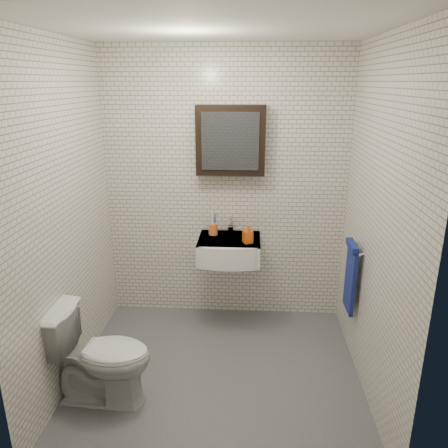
% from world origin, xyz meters
% --- Properties ---
extents(ground, '(2.20, 2.00, 0.01)m').
position_xyz_m(ground, '(0.00, 0.00, 0.01)').
color(ground, '#53565B').
rests_on(ground, ground).
extents(room_shell, '(2.22, 2.02, 2.51)m').
position_xyz_m(room_shell, '(0.00, 0.00, 1.47)').
color(room_shell, silver).
rests_on(room_shell, ground).
extents(washbasin, '(0.55, 0.50, 0.20)m').
position_xyz_m(washbasin, '(0.05, 0.73, 0.76)').
color(washbasin, white).
rests_on(washbasin, room_shell).
extents(faucet, '(0.06, 0.20, 0.15)m').
position_xyz_m(faucet, '(0.05, 0.93, 0.92)').
color(faucet, silver).
rests_on(faucet, washbasin).
extents(mirror_cabinet, '(0.60, 0.15, 0.60)m').
position_xyz_m(mirror_cabinet, '(0.05, 0.93, 1.70)').
color(mirror_cabinet, black).
rests_on(mirror_cabinet, room_shell).
extents(towel_rail, '(0.09, 0.30, 0.58)m').
position_xyz_m(towel_rail, '(1.04, 0.35, 0.72)').
color(towel_rail, silver).
rests_on(towel_rail, room_shell).
extents(toothbrush_cup, '(0.11, 0.11, 0.23)m').
position_xyz_m(toothbrush_cup, '(-0.10, 0.87, 0.91)').
color(toothbrush_cup, '#CE6733').
rests_on(toothbrush_cup, washbasin).
extents(soap_bottle, '(0.10, 0.10, 0.17)m').
position_xyz_m(soap_bottle, '(0.22, 0.67, 0.93)').
color(soap_bottle, orange).
rests_on(soap_bottle, washbasin).
extents(toilet, '(0.73, 0.44, 0.73)m').
position_xyz_m(toilet, '(-0.80, -0.33, 0.36)').
color(toilet, white).
rests_on(toilet, ground).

